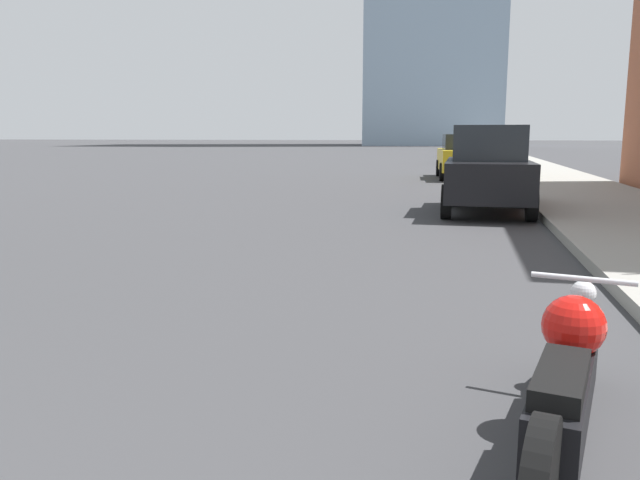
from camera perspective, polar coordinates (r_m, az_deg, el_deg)
sidewalk at (r=39.22m, az=17.39°, el=6.86°), size 3.41×240.00×0.15m
motorcycle at (r=3.57m, az=21.62°, el=-11.88°), size 0.87×2.50×0.78m
parked_car_black at (r=13.73m, az=15.08°, el=6.17°), size 1.84×3.84×1.84m
parked_car_yellow at (r=24.48m, az=13.04°, el=7.47°), size 2.18×4.55×1.67m
parked_car_white at (r=37.63m, az=13.21°, el=8.10°), size 2.08×4.12×1.67m
parked_car_blue at (r=50.17m, az=12.96°, el=8.37°), size 1.93×3.89×1.61m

